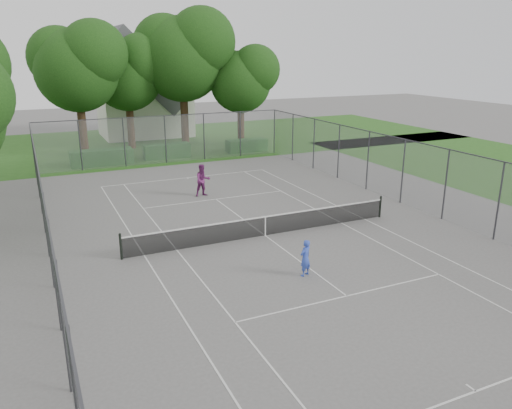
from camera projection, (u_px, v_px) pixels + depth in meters
name	position (u px, v px, depth m)	size (l,w,h in m)	color
ground	(265.00, 236.00, 22.53)	(120.00, 120.00, 0.00)	#5E5D5A
grass_far	(141.00, 143.00, 45.10)	(60.00, 20.00, 0.00)	#224F16
court_markings	(265.00, 236.00, 22.53)	(11.03, 23.83, 0.01)	silver
tennis_net	(265.00, 225.00, 22.38)	(12.87, 0.10, 1.10)	black
perimeter_fence	(265.00, 197.00, 22.00)	(18.08, 34.08, 3.52)	#38383D
tree_far_left	(77.00, 63.00, 37.58)	(7.19, 6.57, 10.34)	#311E12
tree_far_midleft	(128.00, 70.00, 40.97)	(6.59, 6.02, 9.48)	#311E12
tree_far_midright	(183.00, 52.00, 41.21)	(8.03, 7.33, 11.54)	#311E12
tree_far_right	(242.00, 77.00, 42.32)	(5.98, 5.46, 8.60)	#311E12
hedge_left	(102.00, 157.00, 36.51)	(4.43, 1.33, 1.11)	#1A4D18
hedge_mid	(167.00, 151.00, 38.77)	(3.57, 1.02, 1.12)	#1A4D18
hedge_right	(247.00, 145.00, 41.38)	(3.35, 1.23, 1.00)	#1A4D18
house	(144.00, 93.00, 48.28)	(8.24, 6.39, 10.26)	white
girl_player	(305.00, 258.00, 18.34)	(0.51, 0.34, 1.41)	blue
woman_player	(203.00, 180.00, 28.48)	(0.90, 0.70, 1.85)	#702563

